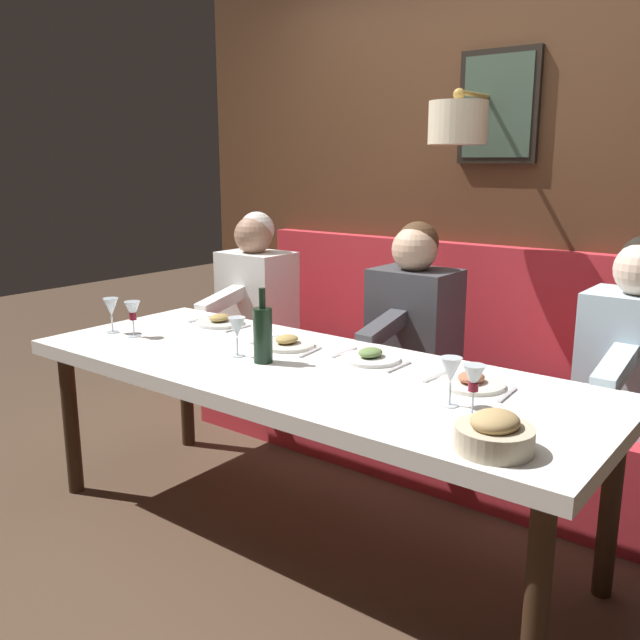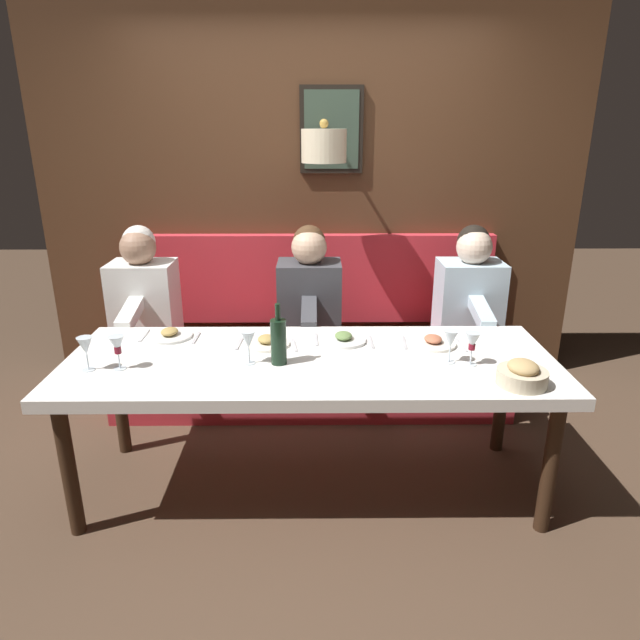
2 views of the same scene
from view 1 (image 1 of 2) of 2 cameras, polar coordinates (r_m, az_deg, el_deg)
ground_plane at (r=3.00m, az=-1.38°, el=-17.42°), size 12.00×12.00×0.00m
dining_table at (r=2.72m, az=-1.45°, el=-5.07°), size 0.90×2.40×0.74m
banquette_bench at (r=3.57m, az=7.74°, el=-8.38°), size 0.52×2.60×0.45m
back_wall_panel at (r=3.83m, az=12.68°, el=10.46°), size 0.59×3.80×2.90m
diner_nearest at (r=3.04m, az=24.77°, el=-1.63°), size 0.60×0.40×0.79m
diner_near at (r=3.40m, az=7.81°, el=0.93°), size 0.60×0.40×0.79m
diner_middle at (r=4.02m, az=-5.35°, el=2.88°), size 0.60×0.40×0.79m
place_setting_0 at (r=2.51m, az=12.44°, el=-5.07°), size 0.24×0.32×0.05m
place_setting_1 at (r=2.77m, az=4.21°, el=-3.07°), size 0.24×0.31×0.05m
place_setting_2 at (r=3.40m, az=-8.34°, el=-0.11°), size 0.24×0.31×0.05m
place_setting_3 at (r=2.97m, az=-2.76°, el=-1.94°), size 0.24×0.32×0.05m
wine_glass_0 at (r=2.27m, az=10.82°, el=-4.23°), size 0.07×0.07×0.16m
wine_glass_1 at (r=2.81m, az=-6.93°, el=-0.70°), size 0.07×0.07×0.16m
wine_glass_2 at (r=2.20m, az=12.65°, el=-4.88°), size 0.07×0.07×0.16m
wine_glass_3 at (r=3.22m, az=-15.31°, el=0.65°), size 0.07×0.07×0.16m
wine_glass_4 at (r=3.33m, az=-16.97°, el=0.96°), size 0.07×0.07×0.16m
wine_bottle at (r=2.72m, az=-4.77°, el=-1.16°), size 0.08×0.08×0.30m
bread_bowl at (r=1.98m, az=14.29°, el=-9.17°), size 0.22×0.22×0.12m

